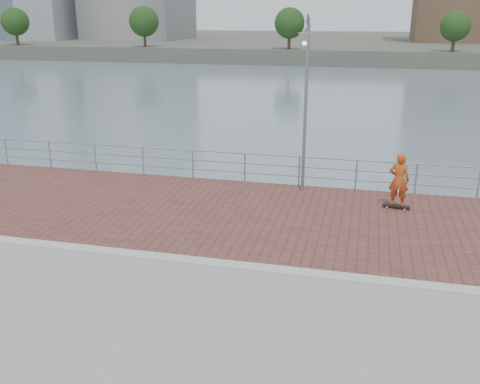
# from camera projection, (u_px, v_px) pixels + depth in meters

# --- Properties ---
(water) EXTENTS (400.00, 400.00, 0.00)m
(water) POSITION_uv_depth(u_px,v_px,m) (222.00, 333.00, 14.20)
(water) COLOR slate
(water) RESTS_ON ground
(brick_lane) EXTENTS (40.00, 6.80, 0.02)m
(brick_lane) POSITION_uv_depth(u_px,v_px,m) (252.00, 215.00, 16.88)
(brick_lane) COLOR brown
(brick_lane) RESTS_ON seawall
(curb) EXTENTS (40.00, 0.40, 0.06)m
(curb) POSITION_uv_depth(u_px,v_px,m) (221.00, 264.00, 13.55)
(curb) COLOR #B7B5AD
(curb) RESTS_ON seawall
(far_shore) EXTENTS (320.00, 95.00, 2.50)m
(far_shore) POSITION_uv_depth(u_px,v_px,m) (359.00, 43.00, 126.67)
(far_shore) COLOR #4C5142
(far_shore) RESTS_ON ground
(guardrail) EXTENTS (39.06, 0.06, 1.13)m
(guardrail) POSITION_uv_depth(u_px,v_px,m) (272.00, 166.00, 19.79)
(guardrail) COLOR #8C9EA8
(guardrail) RESTS_ON brick_lane
(street_lamp) EXTENTS (0.42, 1.23, 5.78)m
(street_lamp) POSITION_uv_depth(u_px,v_px,m) (305.00, 76.00, 17.58)
(street_lamp) COLOR slate
(street_lamp) RESTS_ON brick_lane
(skateboard) EXTENTS (0.90, 0.37, 0.10)m
(skateboard) POSITION_uv_depth(u_px,v_px,m) (396.00, 206.00, 17.41)
(skateboard) COLOR black
(skateboard) RESTS_ON brick_lane
(skateboarder) EXTENTS (0.70, 0.52, 1.76)m
(skateboarder) POSITION_uv_depth(u_px,v_px,m) (399.00, 180.00, 17.13)
(skateboarder) COLOR #BE4919
(skateboarder) RESTS_ON skateboard
(shoreline_trees) EXTENTS (109.72, 5.06, 6.74)m
(shoreline_trees) POSITION_uv_depth(u_px,v_px,m) (269.00, 23.00, 86.05)
(shoreline_trees) COLOR #473323
(shoreline_trees) RESTS_ON far_shore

